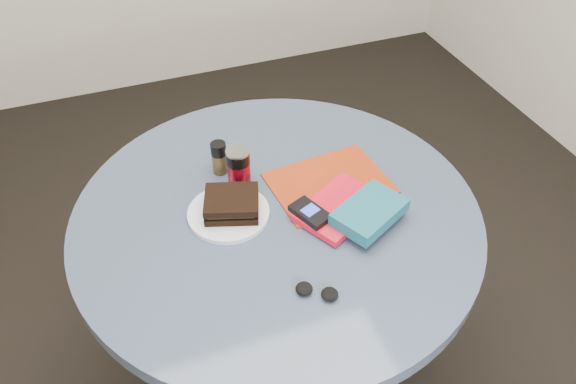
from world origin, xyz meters
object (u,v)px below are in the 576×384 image
object	(u,v)px
plate	(229,213)
sandwich	(232,204)
table	(277,254)
pepper_grinder	(219,158)
magazine	(329,183)
novel	(370,212)
headphones	(317,291)
soda_can	(239,168)
mp3_player	(310,213)
red_book	(339,208)

from	to	relation	value
plate	sandwich	world-z (taller)	sandwich
table	pepper_grinder	world-z (taller)	pepper_grinder
sandwich	pepper_grinder	world-z (taller)	pepper_grinder
plate	sandwich	distance (m)	0.03
magazine	pepper_grinder	bearing A→B (deg)	144.41
novel	headphones	distance (m)	0.25
table	plate	bearing A→B (deg)	168.28
novel	soda_can	bearing A→B (deg)	108.41
pepper_grinder	mp3_player	xyz separation A→B (m)	(0.15, -0.26, -0.02)
plate	mp3_player	xyz separation A→B (m)	(0.18, -0.09, 0.02)
sandwich	novel	xyz separation A→B (m)	(0.29, -0.15, 0.00)
soda_can	magazine	size ratio (longest dim) A/B	0.38
table	soda_can	distance (m)	0.26
magazine	novel	size ratio (longest dim) A/B	1.71
plate	novel	xyz separation A→B (m)	(0.30, -0.15, 0.03)
plate	novel	size ratio (longest dim) A/B	1.16
pepper_grinder	magazine	xyz separation A→B (m)	(0.25, -0.15, -0.04)
magazine	headphones	world-z (taller)	headphones
table	plate	size ratio (longest dim) A/B	5.04
magazine	mp3_player	distance (m)	0.15
mp3_player	novel	bearing A→B (deg)	-23.59
sandwich	mp3_player	distance (m)	0.19
table	headphones	bearing A→B (deg)	-91.51
novel	pepper_grinder	bearing A→B (deg)	104.69
pepper_grinder	table	bearing A→B (deg)	-64.85
sandwich	headphones	xyz separation A→B (m)	(0.10, -0.29, -0.02)
soda_can	plate	bearing A→B (deg)	-120.95
headphones	pepper_grinder	bearing A→B (deg)	100.07
table	novel	size ratio (longest dim) A/B	5.84
soda_can	magazine	distance (m)	0.24
magazine	red_book	size ratio (longest dim) A/B	1.42
pepper_grinder	mp3_player	world-z (taller)	pepper_grinder
sandwich	mp3_player	world-z (taller)	sandwich
plate	red_book	bearing A→B (deg)	-18.20
soda_can	headphones	distance (m)	0.40
red_book	headphones	xyz separation A→B (m)	(-0.15, -0.21, -0.00)
mp3_player	headphones	size ratio (longest dim) A/B	1.15
plate	sandwich	size ratio (longest dim) A/B	1.28
plate	novel	world-z (taller)	novel
red_book	mp3_player	world-z (taller)	mp3_player
sandwich	headphones	bearing A→B (deg)	-71.64
soda_can	red_book	bearing A→B (deg)	-42.47
pepper_grinder	sandwich	bearing A→B (deg)	-95.44
table	sandwich	world-z (taller)	sandwich
table	mp3_player	world-z (taller)	mp3_player
mp3_player	headphones	xyz separation A→B (m)	(-0.07, -0.21, -0.02)
sandwich	red_book	world-z (taller)	sandwich
magazine	sandwich	bearing A→B (deg)	179.26
sandwich	table	bearing A→B (deg)	-12.40
novel	mp3_player	world-z (taller)	novel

